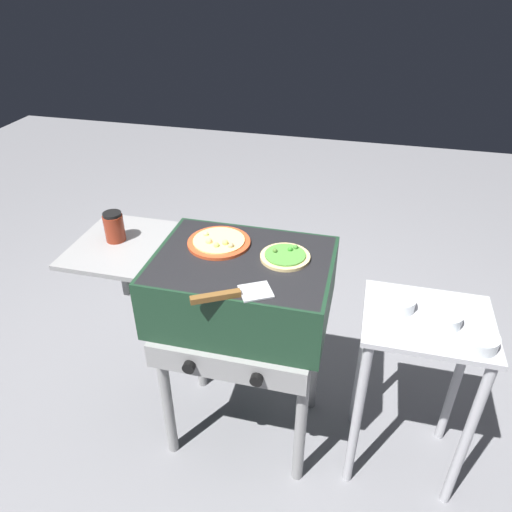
# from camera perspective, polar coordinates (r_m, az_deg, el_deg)

# --- Properties ---
(ground_plane) EXTENTS (8.00, 8.00, 0.00)m
(ground_plane) POSITION_cam_1_polar(r_m,az_deg,el_deg) (2.31, -1.27, -19.41)
(ground_plane) COLOR gray
(grill) EXTENTS (0.96, 0.53, 0.90)m
(grill) POSITION_cam_1_polar(r_m,az_deg,el_deg) (1.78, -2.04, -4.26)
(grill) COLOR #193823
(grill) RESTS_ON ground_plane
(pizza_cheese) EXTENTS (0.23, 0.23, 0.03)m
(pizza_cheese) POSITION_cam_1_polar(r_m,az_deg,el_deg) (1.78, -4.43, 1.67)
(pizza_cheese) COLOR #C64723
(pizza_cheese) RESTS_ON grill
(pizza_veggie) EXTENTS (0.18, 0.18, 0.03)m
(pizza_veggie) POSITION_cam_1_polar(r_m,az_deg,el_deg) (1.70, 3.50, -0.01)
(pizza_veggie) COLOR #E0C17F
(pizza_veggie) RESTS_ON grill
(sauce_jar) EXTENTS (0.07, 0.07, 0.11)m
(sauce_jar) POSITION_cam_1_polar(r_m,az_deg,el_deg) (1.86, -16.50, 3.35)
(sauce_jar) COLOR maroon
(sauce_jar) RESTS_ON grill
(spatula) EXTENTS (0.25, 0.18, 0.02)m
(spatula) POSITION_cam_1_polar(r_m,az_deg,el_deg) (1.52, -2.83, -4.58)
(spatula) COLOR #B7BABF
(spatula) RESTS_ON grill
(prep_table) EXTENTS (0.44, 0.36, 0.76)m
(prep_table) POSITION_cam_1_polar(r_m,az_deg,el_deg) (1.90, 18.63, -12.09)
(prep_table) COLOR #B2B2B7
(prep_table) RESTS_ON ground_plane
(topping_bowl_near) EXTENTS (0.10, 0.10, 0.04)m
(topping_bowl_near) POSITION_cam_1_polar(r_m,az_deg,el_deg) (1.74, 21.65, -6.99)
(topping_bowl_near) COLOR silver
(topping_bowl_near) RESTS_ON prep_table
(topping_bowl_far) EXTENTS (0.10, 0.10, 0.04)m
(topping_bowl_far) POSITION_cam_1_polar(r_m,az_deg,el_deg) (1.76, 16.72, -5.43)
(topping_bowl_far) COLOR silver
(topping_bowl_far) RESTS_ON prep_table
(topping_bowl_middle) EXTENTS (0.12, 0.12, 0.04)m
(topping_bowl_middle) POSITION_cam_1_polar(r_m,az_deg,el_deg) (1.69, 25.01, -9.15)
(topping_bowl_middle) COLOR silver
(topping_bowl_middle) RESTS_ON prep_table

